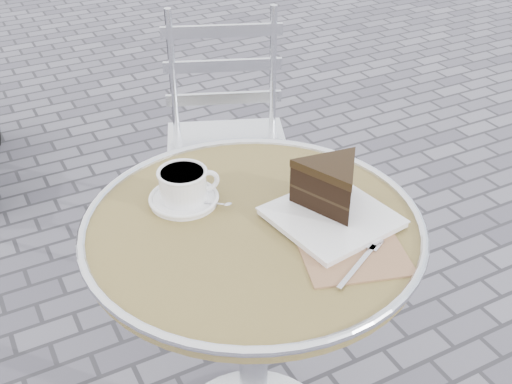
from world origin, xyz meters
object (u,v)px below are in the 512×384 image
cafe_table (253,283)px  cappuccino_set (184,188)px  cake_plate_set (332,192)px  bistro_chair (225,113)px

cafe_table → cappuccino_set: cappuccino_set is taller
cappuccino_set → cafe_table: bearing=-46.9°
cake_plate_set → cappuccino_set: bearing=134.8°
bistro_chair → cake_plate_set: bearing=-78.6°
cappuccino_set → bistro_chair: bistro_chair is taller
cake_plate_set → bistro_chair: 0.91m
cappuccino_set → cake_plate_set: cake_plate_set is taller
cappuccino_set → bistro_chair: bearing=68.3°
cappuccino_set → cake_plate_set: (0.25, -0.19, 0.02)m
cafe_table → bistro_chair: 0.88m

